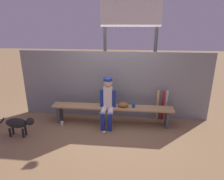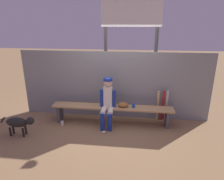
{
  "view_description": "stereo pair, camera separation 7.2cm",
  "coord_description": "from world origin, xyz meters",
  "px_view_note": "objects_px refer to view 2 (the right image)",
  "views": [
    {
      "loc": [
        0.5,
        -4.77,
        2.57
      ],
      "look_at": [
        0.0,
        0.0,
        0.94
      ],
      "focal_mm": 32.14,
      "sensor_mm": 36.0,
      "label": 1
    },
    {
      "loc": [
        0.57,
        -4.76,
        2.57
      ],
      "look_at": [
        0.0,
        0.0,
        0.94
      ],
      "focal_mm": 32.14,
      "sensor_mm": 36.0,
      "label": 2
    }
  ],
  "objects_px": {
    "bat_aluminum_red": "(163,106)",
    "dog": "(19,123)",
    "cup_on_ground": "(62,123)",
    "baseball": "(104,132)",
    "scoreboard": "(133,23)",
    "dugout_bench": "(112,110)",
    "bat_wood_natural": "(158,106)",
    "cup_on_bench": "(133,106)",
    "baseball_glove": "(123,105)",
    "bat_aluminum_silver": "(166,106)",
    "player_seated": "(107,101)"
  },
  "relations": [
    {
      "from": "baseball",
      "to": "cup_on_bench",
      "type": "xyz_separation_m",
      "value": [
        0.69,
        0.54,
        0.51
      ]
    },
    {
      "from": "player_seated",
      "to": "cup_on_ground",
      "type": "relative_size",
      "value": 11.34
    },
    {
      "from": "baseball",
      "to": "scoreboard",
      "type": "height_order",
      "value": "scoreboard"
    },
    {
      "from": "dugout_bench",
      "to": "bat_aluminum_red",
      "type": "bearing_deg",
      "value": 14.1
    },
    {
      "from": "baseball_glove",
      "to": "bat_aluminum_silver",
      "type": "distance_m",
      "value": 1.19
    },
    {
      "from": "bat_aluminum_red",
      "to": "baseball",
      "type": "xyz_separation_m",
      "value": [
        -1.47,
        -0.88,
        -0.4
      ]
    },
    {
      "from": "player_seated",
      "to": "scoreboard",
      "type": "relative_size",
      "value": 0.34
    },
    {
      "from": "dugout_bench",
      "to": "baseball",
      "type": "distance_m",
      "value": 0.67
    },
    {
      "from": "cup_on_ground",
      "to": "dog",
      "type": "relative_size",
      "value": 0.13
    },
    {
      "from": "bat_aluminum_red",
      "to": "baseball",
      "type": "bearing_deg",
      "value": -149.09
    },
    {
      "from": "player_seated",
      "to": "bat_aluminum_silver",
      "type": "bearing_deg",
      "value": 15.88
    },
    {
      "from": "bat_aluminum_silver",
      "to": "cup_on_bench",
      "type": "xyz_separation_m",
      "value": [
        -0.87,
        -0.33,
        0.1
      ]
    },
    {
      "from": "dog",
      "to": "cup_on_bench",
      "type": "bearing_deg",
      "value": 17.65
    },
    {
      "from": "dugout_bench",
      "to": "cup_on_ground",
      "type": "xyz_separation_m",
      "value": [
        -1.29,
        -0.25,
        -0.34
      ]
    },
    {
      "from": "dugout_bench",
      "to": "bat_wood_natural",
      "type": "height_order",
      "value": "bat_wood_natural"
    },
    {
      "from": "baseball_glove",
      "to": "cup_on_ground",
      "type": "relative_size",
      "value": 2.55
    },
    {
      "from": "bat_aluminum_red",
      "to": "bat_aluminum_silver",
      "type": "bearing_deg",
      "value": -8.65
    },
    {
      "from": "baseball_glove",
      "to": "dog",
      "type": "xyz_separation_m",
      "value": [
        -2.38,
        -0.85,
        -0.21
      ]
    },
    {
      "from": "dugout_bench",
      "to": "baseball",
      "type": "xyz_separation_m",
      "value": [
        -0.14,
        -0.55,
        -0.36
      ]
    },
    {
      "from": "baseball_glove",
      "to": "dog",
      "type": "bearing_deg",
      "value": -160.29
    },
    {
      "from": "cup_on_ground",
      "to": "scoreboard",
      "type": "distance_m",
      "value": 3.33
    },
    {
      "from": "scoreboard",
      "to": "cup_on_bench",
      "type": "bearing_deg",
      "value": -85.17
    },
    {
      "from": "dugout_bench",
      "to": "cup_on_bench",
      "type": "bearing_deg",
      "value": -1.07
    },
    {
      "from": "bat_aluminum_red",
      "to": "cup_on_bench",
      "type": "height_order",
      "value": "bat_aluminum_red"
    },
    {
      "from": "bat_aluminum_red",
      "to": "scoreboard",
      "type": "relative_size",
      "value": 0.23
    },
    {
      "from": "dog",
      "to": "baseball_glove",
      "type": "bearing_deg",
      "value": 19.71
    },
    {
      "from": "baseball_glove",
      "to": "scoreboard",
      "type": "distance_m",
      "value": 2.29
    },
    {
      "from": "baseball_glove",
      "to": "cup_on_bench",
      "type": "bearing_deg",
      "value": -2.21
    },
    {
      "from": "bat_wood_natural",
      "to": "cup_on_bench",
      "type": "height_order",
      "value": "bat_wood_natural"
    },
    {
      "from": "baseball_glove",
      "to": "cup_on_bench",
      "type": "xyz_separation_m",
      "value": [
        0.27,
        -0.01,
        -0.0
      ]
    },
    {
      "from": "bat_aluminum_red",
      "to": "dog",
      "type": "bearing_deg",
      "value": -160.89
    },
    {
      "from": "cup_on_bench",
      "to": "dugout_bench",
      "type": "bearing_deg",
      "value": 178.93
    },
    {
      "from": "baseball_glove",
      "to": "bat_wood_natural",
      "type": "distance_m",
      "value": 0.98
    },
    {
      "from": "bat_wood_natural",
      "to": "cup_on_bench",
      "type": "relative_size",
      "value": 7.86
    },
    {
      "from": "cup_on_bench",
      "to": "bat_aluminum_red",
      "type": "bearing_deg",
      "value": 23.82
    },
    {
      "from": "cup_on_bench",
      "to": "bat_wood_natural",
      "type": "bearing_deg",
      "value": 27.46
    },
    {
      "from": "baseball_glove",
      "to": "baseball",
      "type": "height_order",
      "value": "baseball_glove"
    },
    {
      "from": "bat_aluminum_silver",
      "to": "cup_on_bench",
      "type": "distance_m",
      "value": 0.94
    },
    {
      "from": "dugout_bench",
      "to": "baseball",
      "type": "relative_size",
      "value": 42.62
    },
    {
      "from": "dugout_bench",
      "to": "bat_wood_natural",
      "type": "bearing_deg",
      "value": 15.25
    },
    {
      "from": "bat_wood_natural",
      "to": "dugout_bench",
      "type": "bearing_deg",
      "value": -164.75
    },
    {
      "from": "player_seated",
      "to": "cup_on_bench",
      "type": "distance_m",
      "value": 0.68
    },
    {
      "from": "baseball",
      "to": "bat_aluminum_silver",
      "type": "bearing_deg",
      "value": 29.14
    },
    {
      "from": "bat_wood_natural",
      "to": "player_seated",
      "type": "bearing_deg",
      "value": -161.42
    },
    {
      "from": "bat_aluminum_silver",
      "to": "baseball",
      "type": "relative_size",
      "value": 12.09
    },
    {
      "from": "dugout_bench",
      "to": "baseball_glove",
      "type": "height_order",
      "value": "baseball_glove"
    },
    {
      "from": "baseball_glove",
      "to": "dog",
      "type": "relative_size",
      "value": 0.33
    },
    {
      "from": "baseball",
      "to": "cup_on_ground",
      "type": "distance_m",
      "value": 1.19
    },
    {
      "from": "bat_aluminum_red",
      "to": "dog",
      "type": "distance_m",
      "value": 3.63
    },
    {
      "from": "baseball",
      "to": "scoreboard",
      "type": "relative_size",
      "value": 0.02
    }
  ]
}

